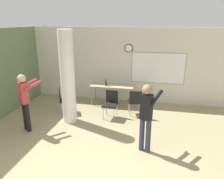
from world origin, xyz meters
TOP-DOWN VIEW (x-y plane):
  - wall_back at (0.03, 5.06)m, footprint 8.00×0.15m
  - support_pillar at (-1.20, 2.82)m, footprint 0.43×0.43m
  - folding_table at (-0.20, 4.52)m, footprint 1.59×0.65m
  - bottle_on_table at (-0.42, 4.39)m, footprint 0.07×0.07m
  - chair_table_front at (-0.01, 3.36)m, footprint 0.47×0.47m
  - chair_near_pillar at (-1.63, 3.36)m, footprint 0.58×0.58m
  - chair_table_right at (0.74, 3.69)m, footprint 0.53×0.53m
  - person_watching_back at (-2.14, 1.99)m, footprint 0.58×0.66m
  - person_playing_side at (1.22, 1.66)m, footprint 0.54×0.70m

SIDE VIEW (x-z plane):
  - chair_table_front at x=-0.01m, z-range 0.08..0.95m
  - chair_near_pillar at x=-1.63m, z-range 0.08..0.95m
  - chair_table_right at x=0.74m, z-range 0.08..0.95m
  - folding_table at x=-0.20m, z-range 0.32..1.05m
  - bottle_on_table at x=-0.42m, z-range 0.71..0.98m
  - person_watching_back at x=-2.14m, z-range 0.15..1.80m
  - person_playing_side at x=1.22m, z-range 0.15..1.83m
  - wall_back at x=0.03m, z-range 0.00..2.80m
  - support_pillar at x=-1.20m, z-range 0.00..2.80m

